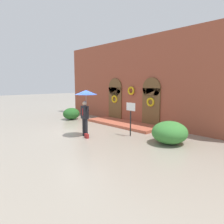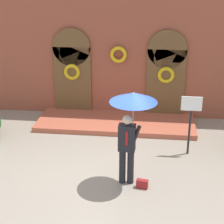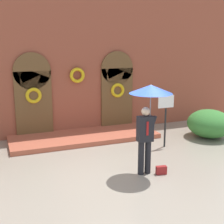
{
  "view_description": "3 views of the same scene",
  "coord_description": "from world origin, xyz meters",
  "px_view_note": "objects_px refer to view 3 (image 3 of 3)",
  "views": [
    {
      "loc": [
        8.89,
        -6.22,
        2.69
      ],
      "look_at": [
        0.38,
        1.75,
        1.01
      ],
      "focal_mm": 32.0,
      "sensor_mm": 36.0,
      "label": 1
    },
    {
      "loc": [
        1.18,
        -8.3,
        5.12
      ],
      "look_at": [
        0.1,
        1.13,
        1.25
      ],
      "focal_mm": 60.0,
      "sensor_mm": 36.0,
      "label": 2
    },
    {
      "loc": [
        -2.97,
        -7.23,
        3.44
      ],
      "look_at": [
        0.58,
        1.84,
        1.2
      ],
      "focal_mm": 50.0,
      "sensor_mm": 36.0,
      "label": 3
    }
  ],
  "objects_px": {
    "handbag": "(161,170)",
    "shrub_right": "(209,124)",
    "sign_post": "(166,112)",
    "person_with_umbrella": "(149,102)"
  },
  "relations": [
    {
      "from": "handbag",
      "to": "sign_post",
      "type": "xyz_separation_m",
      "value": [
        1.21,
        1.88,
        1.05
      ]
    },
    {
      "from": "handbag",
      "to": "person_with_umbrella",
      "type": "bearing_deg",
      "value": 156.08
    },
    {
      "from": "handbag",
      "to": "shrub_right",
      "type": "xyz_separation_m",
      "value": [
        3.27,
        2.21,
        0.4
      ]
    },
    {
      "from": "sign_post",
      "to": "shrub_right",
      "type": "xyz_separation_m",
      "value": [
        2.05,
        0.33,
        -0.66
      ]
    },
    {
      "from": "handbag",
      "to": "shrub_right",
      "type": "height_order",
      "value": "shrub_right"
    },
    {
      "from": "handbag",
      "to": "sign_post",
      "type": "relative_size",
      "value": 0.16
    },
    {
      "from": "shrub_right",
      "to": "sign_post",
      "type": "bearing_deg",
      "value": -170.89
    },
    {
      "from": "person_with_umbrella",
      "to": "shrub_right",
      "type": "bearing_deg",
      "value": 29.4
    },
    {
      "from": "sign_post",
      "to": "shrub_right",
      "type": "height_order",
      "value": "sign_post"
    },
    {
      "from": "person_with_umbrella",
      "to": "shrub_right",
      "type": "height_order",
      "value": "person_with_umbrella"
    }
  ]
}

